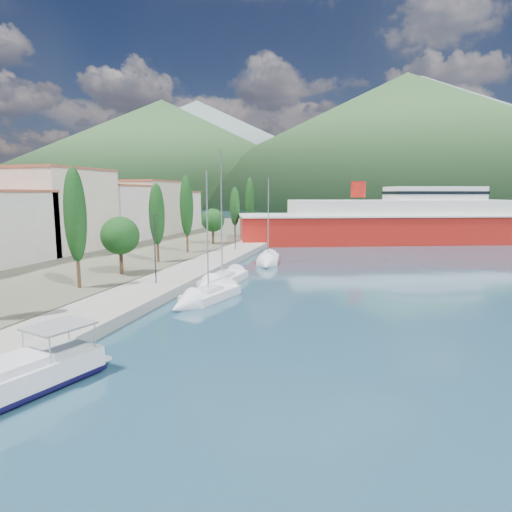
# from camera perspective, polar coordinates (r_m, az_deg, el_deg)

# --- Properties ---
(ground) EXTENTS (1400.00, 1400.00, 0.00)m
(ground) POSITION_cam_1_polar(r_m,az_deg,el_deg) (140.03, 10.92, 4.70)
(ground) COLOR #214457
(quay) EXTENTS (5.00, 88.00, 0.80)m
(quay) POSITION_cam_1_polar(r_m,az_deg,el_deg) (49.48, -6.64, -1.22)
(quay) COLOR gray
(quay) RESTS_ON ground
(land_strip) EXTENTS (70.00, 148.00, 0.70)m
(land_strip) POSITION_cam_1_polar(r_m,az_deg,el_deg) (79.01, -30.44, 1.22)
(land_strip) COLOR #565644
(land_strip) RESTS_ON ground
(hills_far) EXTENTS (1480.00, 900.00, 180.00)m
(hills_far) POSITION_cam_1_polar(r_m,az_deg,el_deg) (654.96, 26.59, 13.53)
(hills_far) COLOR slate
(hills_far) RESTS_ON ground
(hills_near) EXTENTS (1010.00, 520.00, 115.00)m
(hills_near) POSITION_cam_1_polar(r_m,az_deg,el_deg) (404.11, 27.94, 13.18)
(hills_near) COLOR #2D4F29
(hills_near) RESTS_ON ground
(town_buildings) EXTENTS (9.20, 69.20, 11.30)m
(town_buildings) POSITION_cam_1_polar(r_m,az_deg,el_deg) (69.58, -21.39, 5.30)
(town_buildings) COLOR #BEB09B
(town_buildings) RESTS_ON land_strip
(tree_row) EXTENTS (3.71, 65.89, 11.06)m
(tree_row) POSITION_cam_1_polar(r_m,az_deg,el_deg) (55.94, -10.12, 5.40)
(tree_row) COLOR #47301E
(tree_row) RESTS_ON land_strip
(lamp_posts) EXTENTS (0.15, 45.83, 6.06)m
(lamp_posts) POSITION_cam_1_polar(r_m,az_deg,el_deg) (38.47, -12.95, 1.43)
(lamp_posts) COLOR #2D2D33
(lamp_posts) RESTS_ON quay
(sailboat_near) EXTENTS (4.14, 8.18, 11.28)m
(sailboat_near) POSITION_cam_1_polar(r_m,az_deg,el_deg) (33.86, -7.84, -5.87)
(sailboat_near) COLOR silver
(sailboat_near) RESTS_ON ground
(sailboat_mid) EXTENTS (3.20, 9.55, 13.51)m
(sailboat_mid) POSITION_cam_1_polar(r_m,az_deg,el_deg) (39.26, -5.60, -3.83)
(sailboat_mid) COLOR silver
(sailboat_mid) RESTS_ON ground
(sailboat_far) EXTENTS (3.66, 8.04, 11.38)m
(sailboat_far) POSITION_cam_1_polar(r_m,az_deg,el_deg) (51.59, 1.52, -0.86)
(sailboat_far) COLOR silver
(sailboat_far) RESTS_ON ground
(ferry) EXTENTS (57.12, 29.30, 11.18)m
(ferry) POSITION_cam_1_polar(r_m,az_deg,el_deg) (79.57, 18.83, 4.18)
(ferry) COLOR #A71810
(ferry) RESTS_ON ground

